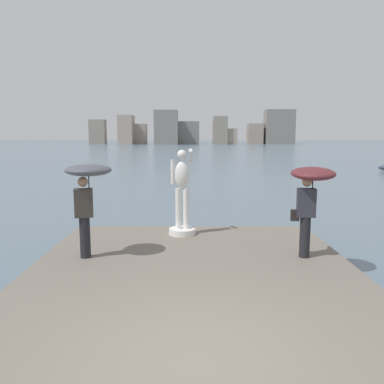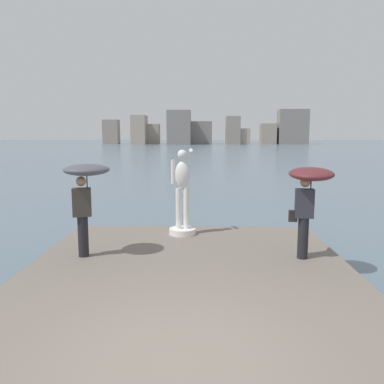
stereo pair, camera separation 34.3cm
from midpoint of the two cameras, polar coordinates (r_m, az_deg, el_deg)
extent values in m
plane|color=slate|center=(44.38, -0.55, 4.39)|extent=(400.00, 400.00, 0.00)
cube|color=#70665B|center=(6.76, -1.27, -16.10)|extent=(6.46, 9.75, 0.40)
cylinder|color=white|center=(10.43, -2.37, -5.69)|extent=(0.70, 0.70, 0.15)
cylinder|color=white|center=(10.31, -2.95, -2.39)|extent=(0.15, 0.15, 1.07)
cylinder|color=white|center=(10.30, -1.83, -2.39)|extent=(0.15, 0.15, 1.07)
ellipsoid|color=white|center=(10.18, -2.42, 2.49)|extent=(0.38, 0.26, 0.69)
sphere|color=white|center=(10.14, -2.44, 5.45)|extent=(0.24, 0.24, 0.24)
cylinder|color=white|center=(10.18, -3.77, 2.91)|extent=(0.10, 0.10, 0.62)
cylinder|color=white|center=(10.40, -1.17, 5.28)|extent=(0.10, 0.59, 0.40)
cylinder|color=black|center=(8.75, -16.29, -6.30)|extent=(0.22, 0.22, 0.88)
cube|color=#38332D|center=(8.60, -16.49, -1.52)|extent=(0.43, 0.32, 0.60)
sphere|color=#A87A5B|center=(8.54, -16.61, 1.43)|extent=(0.21, 0.21, 0.21)
cylinder|color=#262626|center=(8.59, -15.77, 0.76)|extent=(0.02, 0.02, 0.57)
ellipsoid|color=#4C4C56|center=(8.55, -15.86, 3.05)|extent=(1.16, 1.16, 0.25)
cylinder|color=black|center=(8.72, 14.90, -6.30)|extent=(0.22, 0.22, 0.88)
cube|color=#2D2D38|center=(8.57, 15.08, -1.50)|extent=(0.41, 0.30, 0.60)
sphere|color=#A87A5B|center=(8.51, 15.19, 1.46)|extent=(0.21, 0.21, 0.21)
cylinder|color=#262626|center=(8.58, 15.92, 0.50)|extent=(0.02, 0.02, 0.50)
ellipsoid|color=#5B2328|center=(8.54, 16.00, 2.58)|extent=(1.05, 1.06, 0.32)
cube|color=black|center=(8.61, 13.54, -3.28)|extent=(0.19, 0.13, 0.24)
cube|color=gray|center=(135.40, -13.52, 8.44)|extent=(5.09, 4.22, 7.96)
cube|color=#A89989|center=(130.40, -9.54, 8.84)|extent=(4.57, 7.61, 9.18)
cube|color=#A89989|center=(133.54, -7.67, 8.30)|extent=(4.64, 5.20, 6.57)
cube|color=gray|center=(126.05, -3.83, 9.29)|extent=(7.41, 5.13, 10.66)
cube|color=gray|center=(132.40, -0.62, 8.54)|extent=(7.11, 7.98, 7.35)
cube|color=gray|center=(130.55, 3.98, 8.87)|extent=(4.41, 7.59, 8.90)
cube|color=#A89989|center=(130.83, 5.10, 8.01)|extent=(5.70, 5.66, 5.03)
cube|color=gray|center=(134.72, 8.99, 8.30)|extent=(4.83, 5.60, 6.68)
cube|color=gray|center=(135.88, 12.40, 9.17)|extent=(9.49, 6.01, 11.25)
camera|label=1|loc=(0.17, -90.98, -0.14)|focal=36.92mm
camera|label=2|loc=(0.17, 89.02, 0.14)|focal=36.92mm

